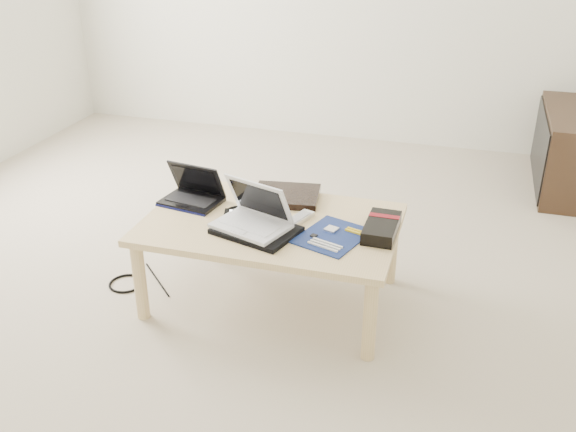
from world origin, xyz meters
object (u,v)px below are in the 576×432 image
(netbook, at_px, (193,194))
(coffee_table, at_px, (271,231))
(gpu_box, at_px, (382,228))
(media_cabinet, at_px, (573,150))
(white_laptop, at_px, (254,217))

(netbook, bearing_deg, coffee_table, -12.42)
(gpu_box, bearing_deg, media_cabinet, 61.37)
(media_cabinet, distance_m, netbook, 2.48)
(coffee_table, xyz_separation_m, white_laptop, (-0.05, -0.10, 0.11))
(media_cabinet, xyz_separation_m, gpu_box, (-0.94, -1.73, 0.18))
(netbook, bearing_deg, gpu_box, -4.45)
(netbook, distance_m, white_laptop, 0.41)
(media_cabinet, bearing_deg, gpu_box, -118.63)
(coffee_table, xyz_separation_m, media_cabinet, (1.42, 1.75, -0.10))
(gpu_box, bearing_deg, netbook, 175.55)
(media_cabinet, relative_size, gpu_box, 3.44)
(white_laptop, height_order, gpu_box, white_laptop)
(media_cabinet, bearing_deg, coffee_table, -129.14)
(netbook, bearing_deg, white_laptop, -27.30)
(coffee_table, xyz_separation_m, netbook, (-0.41, 0.09, 0.09))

